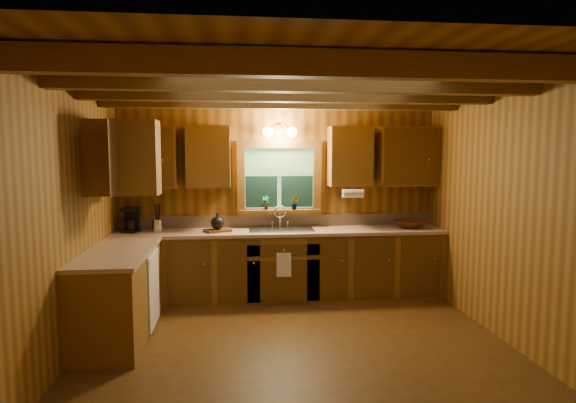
# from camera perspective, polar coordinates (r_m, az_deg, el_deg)

# --- Properties ---
(room) EXTENTS (4.20, 4.20, 4.20)m
(room) POSITION_cam_1_polar(r_m,az_deg,el_deg) (4.56, 1.10, -1.65)
(room) COLOR #4D3112
(room) RESTS_ON ground
(ceiling_beams) EXTENTS (4.20, 2.54, 0.18)m
(ceiling_beams) POSITION_cam_1_polar(r_m,az_deg,el_deg) (4.56, 1.13, 13.34)
(ceiling_beams) COLOR brown
(ceiling_beams) RESTS_ON room
(base_cabinets) EXTENTS (4.20, 2.22, 0.86)m
(base_cabinets) POSITION_cam_1_polar(r_m,az_deg,el_deg) (5.95, -5.30, -8.42)
(base_cabinets) COLOR brown
(base_cabinets) RESTS_ON ground
(countertop) EXTENTS (4.20, 2.24, 0.04)m
(countertop) POSITION_cam_1_polar(r_m,az_deg,el_deg) (5.87, -5.21, -4.14)
(countertop) COLOR tan
(countertop) RESTS_ON base_cabinets
(backsplash) EXTENTS (4.20, 0.02, 0.16)m
(backsplash) POSITION_cam_1_polar(r_m,az_deg,el_deg) (6.46, -1.05, -2.29)
(backsplash) COLOR tan
(backsplash) RESTS_ON room
(dishwasher_panel) EXTENTS (0.02, 0.60, 0.80)m
(dishwasher_panel) POSITION_cam_1_polar(r_m,az_deg,el_deg) (5.44, -15.67, -9.99)
(dishwasher_panel) COLOR white
(dishwasher_panel) RESTS_ON base_cabinets
(upper_cabinets) EXTENTS (4.19, 1.77, 0.78)m
(upper_cabinets) POSITION_cam_1_polar(r_m,az_deg,el_deg) (5.91, -6.14, 5.29)
(upper_cabinets) COLOR brown
(upper_cabinets) RESTS_ON room
(window) EXTENTS (1.12, 0.08, 1.00)m
(window) POSITION_cam_1_polar(r_m,az_deg,el_deg) (6.39, -1.05, 2.57)
(window) COLOR brown
(window) RESTS_ON room
(window_sill) EXTENTS (1.06, 0.14, 0.04)m
(window_sill) POSITION_cam_1_polar(r_m,az_deg,el_deg) (6.38, -1.00, -1.12)
(window_sill) COLOR brown
(window_sill) RESTS_ON room
(wall_sconce) EXTENTS (0.45, 0.21, 0.17)m
(wall_sconce) POSITION_cam_1_polar(r_m,az_deg,el_deg) (6.26, -0.95, 8.32)
(wall_sconce) COLOR black
(wall_sconce) RESTS_ON room
(paper_towel_roll) EXTENTS (0.27, 0.11, 0.11)m
(paper_towel_roll) POSITION_cam_1_polar(r_m,az_deg,el_deg) (6.22, 7.71, 0.96)
(paper_towel_roll) COLOR white
(paper_towel_roll) RESTS_ON upper_cabinets
(dish_towel) EXTENTS (0.18, 0.01, 0.30)m
(dish_towel) POSITION_cam_1_polar(r_m,az_deg,el_deg) (5.94, -0.49, -7.53)
(dish_towel) COLOR white
(dish_towel) RESTS_ON base_cabinets
(sink) EXTENTS (0.82, 0.48, 0.43)m
(sink) POSITION_cam_1_polar(r_m,az_deg,el_deg) (6.20, -0.81, -3.79)
(sink) COLOR silver
(sink) RESTS_ON countertop
(coffee_maker) EXTENTS (0.17, 0.22, 0.31)m
(coffee_maker) POSITION_cam_1_polar(r_m,az_deg,el_deg) (6.34, -18.13, -2.07)
(coffee_maker) COLOR black
(coffee_maker) RESTS_ON countertop
(utensil_crock) EXTENTS (0.12, 0.12, 0.35)m
(utensil_crock) POSITION_cam_1_polar(r_m,az_deg,el_deg) (6.29, -15.28, -2.66)
(utensil_crock) COLOR silver
(utensil_crock) RESTS_ON countertop
(cutting_board) EXTENTS (0.37, 0.32, 0.03)m
(cutting_board) POSITION_cam_1_polar(r_m,az_deg,el_deg) (6.12, -8.37, -3.43)
(cutting_board) COLOR #513311
(cutting_board) RESTS_ON countertop
(teakettle) EXTENTS (0.16, 0.16, 0.21)m
(teakettle) POSITION_cam_1_polar(r_m,az_deg,el_deg) (6.11, -8.38, -2.53)
(teakettle) COLOR black
(teakettle) RESTS_ON cutting_board
(wicker_basket) EXTENTS (0.43, 0.43, 0.10)m
(wicker_basket) POSITION_cam_1_polar(r_m,az_deg,el_deg) (6.55, 14.28, -2.63)
(wicker_basket) COLOR #48230C
(wicker_basket) RESTS_ON countertop
(potted_plant_left) EXTENTS (0.11, 0.08, 0.19)m
(potted_plant_left) POSITION_cam_1_polar(r_m,az_deg,el_deg) (6.35, -2.65, -0.12)
(potted_plant_left) COLOR #513311
(potted_plant_left) RESTS_ON window_sill
(potted_plant_right) EXTENTS (0.12, 0.11, 0.19)m
(potted_plant_right) POSITION_cam_1_polar(r_m,az_deg,el_deg) (6.35, 0.82, -0.13)
(potted_plant_right) COLOR #513311
(potted_plant_right) RESTS_ON window_sill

